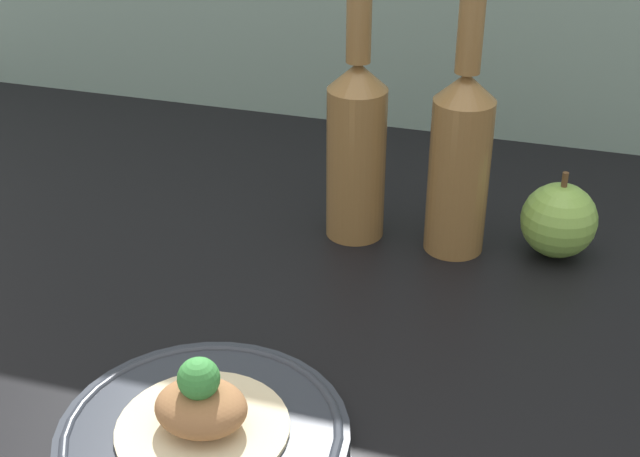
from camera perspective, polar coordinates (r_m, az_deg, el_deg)
ground_plane at (r=87.91cm, az=1.42°, el=-7.76°), size 180.00×110.00×4.00cm
plate at (r=74.96cm, az=-7.48°, el=-12.92°), size 24.01×24.01×1.57cm
plated_food at (r=73.25cm, az=-7.61°, el=-11.40°), size 14.20×14.20×6.96cm
cider_bottle_left at (r=98.51cm, az=2.35°, el=5.59°), size 6.64×6.64×30.63cm
cider_bottle_right at (r=96.54cm, az=8.97°, el=4.73°), size 6.64×6.64×30.63cm
apple at (r=100.85cm, az=15.04°, el=0.52°), size 8.34×8.34×9.94cm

